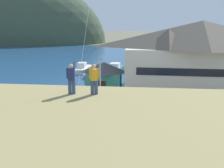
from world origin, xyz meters
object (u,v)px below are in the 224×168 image
object	(u,v)px
storage_shed_waterside	(104,76)
wharf_dock	(97,72)
moored_boat_outer_mooring	(115,69)
parked_car_mid_row_center	(167,111)
person_kite_flyer	(71,78)
parked_car_front_row_end	(152,132)
parked_car_mid_row_far	(219,144)
harbor_lodge	(201,54)
parked_car_back_row_left	(95,108)
parked_car_lone_by_shed	(30,136)
person_companion	(94,78)
parking_light_pole	(100,80)
moored_boat_wharfside	(83,69)

from	to	relation	value
storage_shed_waterside	wharf_dock	xyz separation A→B (m)	(-3.37, 13.54, -2.03)
storage_shed_waterside	moored_boat_outer_mooring	size ratio (longest dim) A/B	0.68
parked_car_mid_row_center	person_kite_flyer	distance (m)	16.92
moored_boat_outer_mooring	person_kite_flyer	xyz separation A→B (m)	(1.47, -41.57, 6.94)
parked_car_front_row_end	parked_car_mid_row_far	bearing A→B (deg)	-19.61
wharf_dock	parked_car_mid_row_far	bearing A→B (deg)	-65.21
storage_shed_waterside	person_kite_flyer	world-z (taller)	person_kite_flyer
harbor_lodge	storage_shed_waterside	xyz separation A→B (m)	(-15.05, -1.75, -3.44)
moored_boat_outer_mooring	parked_car_back_row_left	size ratio (longest dim) A/B	1.99
parked_car_front_row_end	parked_car_mid_row_far	xyz separation A→B (m)	(5.28, -1.88, 0.00)
parked_car_lone_by_shed	parked_car_back_row_left	xyz separation A→B (m)	(4.27, 8.02, 0.00)
moored_boat_outer_mooring	person_companion	world-z (taller)	person_companion
parking_light_pole	parked_car_back_row_left	bearing A→B (deg)	-94.82
wharf_dock	parked_car_back_row_left	world-z (taller)	parked_car_back_row_left
wharf_dock	person_companion	xyz separation A→B (m)	(6.48, -39.70, 7.29)
moored_boat_outer_mooring	person_kite_flyer	bearing A→B (deg)	-87.97
storage_shed_waterside	parked_car_front_row_end	world-z (taller)	storage_shed_waterside
harbor_lodge	person_kite_flyer	size ratio (longest dim) A/B	13.32
parking_light_pole	parked_car_mid_row_far	bearing A→B (deg)	-43.54
wharf_dock	moored_boat_wharfside	xyz separation A→B (m)	(-3.53, 1.78, 0.37)
storage_shed_waterside	parked_car_back_row_left	bearing A→B (deg)	-87.16
harbor_lodge	parking_light_pole	size ratio (longest dim) A/B	3.89
wharf_dock	parked_car_front_row_end	size ratio (longest dim) A/B	2.86
parked_car_back_row_left	parked_car_mid_row_center	size ratio (longest dim) A/B	1.02
parked_car_lone_by_shed	person_companion	xyz separation A→B (m)	(6.78, -5.93, 6.58)
moored_boat_outer_mooring	parking_light_pole	world-z (taller)	parking_light_pole
harbor_lodge	parked_car_mid_row_far	size ratio (longest dim) A/B	5.74
moored_boat_wharfside	person_kite_flyer	distance (m)	43.01
moored_boat_outer_mooring	parked_car_front_row_end	xyz separation A→B (m)	(6.54, -33.54, 0.34)
wharf_dock	person_kite_flyer	world-z (taller)	person_kite_flyer
parked_car_mid_row_center	person_kite_flyer	world-z (taller)	person_kite_flyer
person_kite_flyer	person_companion	distance (m)	1.30
parked_car_mid_row_far	parked_car_mid_row_center	bearing A→B (deg)	113.34
storage_shed_waterside	moored_boat_wharfside	bearing A→B (deg)	114.24
wharf_dock	parked_car_back_row_left	xyz separation A→B (m)	(3.97, -25.74, 0.71)
moored_boat_outer_mooring	storage_shed_waterside	bearing A→B (deg)	-91.26
wharf_dock	parked_car_back_row_left	bearing A→B (deg)	-81.23
parked_car_back_row_left	parked_car_mid_row_center	bearing A→B (deg)	-0.67
parked_car_mid_row_far	parked_car_mid_row_center	distance (m)	8.47
parked_car_front_row_end	parked_car_mid_row_far	world-z (taller)	same
parked_car_lone_by_shed	parked_car_mid_row_far	xyz separation A→B (m)	(15.83, 0.15, 0.00)
harbor_lodge	wharf_dock	size ratio (longest dim) A/B	2.04
harbor_lodge	parked_car_lone_by_shed	distance (m)	29.25
parking_light_pole	parked_car_front_row_end	bearing A→B (deg)	-55.77
parked_car_lone_by_shed	person_companion	distance (m)	11.16
moored_boat_outer_mooring	parked_car_front_row_end	world-z (taller)	moored_boat_outer_mooring
moored_boat_outer_mooring	parking_light_pole	bearing A→B (deg)	-88.82
moored_boat_outer_mooring	parked_car_lone_by_shed	world-z (taller)	moored_boat_outer_mooring
moored_boat_wharfside	parked_car_front_row_end	xyz separation A→B (m)	(13.78, -33.51, 0.34)
parked_car_front_row_end	parked_car_back_row_left	world-z (taller)	same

